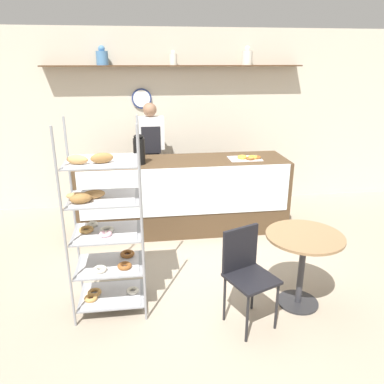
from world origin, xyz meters
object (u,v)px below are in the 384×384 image
(pastry_rack, at_px, (104,228))
(coffee_carafe, at_px, (139,150))
(cafe_table, at_px, (303,253))
(person_worker, at_px, (151,155))
(donut_tray_counter, at_px, (248,158))
(cafe_chair, at_px, (246,267))

(pastry_rack, height_order, coffee_carafe, pastry_rack)
(cafe_table, xyz_separation_m, coffee_carafe, (-1.48, 1.75, 0.62))
(person_worker, bearing_deg, donut_tray_counter, -29.91)
(person_worker, xyz_separation_m, donut_tray_counter, (1.27, -0.73, 0.09))
(cafe_chair, distance_m, donut_tray_counter, 2.08)
(pastry_rack, xyz_separation_m, cafe_table, (1.81, -0.18, -0.28))
(person_worker, distance_m, coffee_carafe, 0.83)
(cafe_table, distance_m, cafe_chair, 0.61)
(pastry_rack, bearing_deg, cafe_table, -5.84)
(donut_tray_counter, bearing_deg, cafe_chair, -105.82)
(person_worker, xyz_separation_m, coffee_carafe, (-0.17, -0.77, 0.26))
(pastry_rack, xyz_separation_m, cafe_chair, (1.22, -0.34, -0.29))
(cafe_chair, bearing_deg, pastry_rack, 141.51)
(pastry_rack, xyz_separation_m, person_worker, (0.50, 2.34, 0.09))
(cafe_table, bearing_deg, person_worker, 117.38)
(donut_tray_counter, bearing_deg, pastry_rack, -137.69)
(coffee_carafe, bearing_deg, donut_tray_counter, 1.56)
(pastry_rack, bearing_deg, coffee_carafe, 78.17)
(pastry_rack, distance_m, cafe_chair, 1.29)
(donut_tray_counter, bearing_deg, coffee_carafe, -178.44)
(cafe_table, bearing_deg, coffee_carafe, 130.10)
(cafe_chair, relative_size, donut_tray_counter, 2.08)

